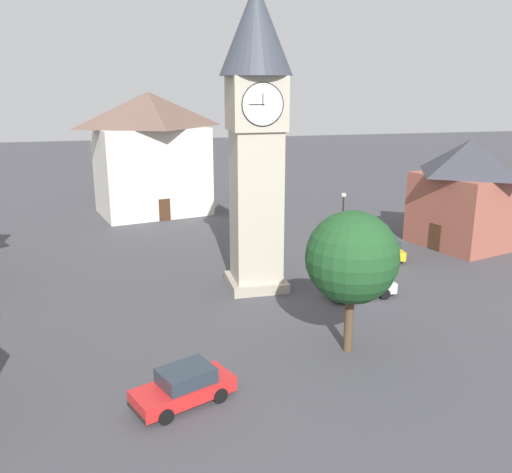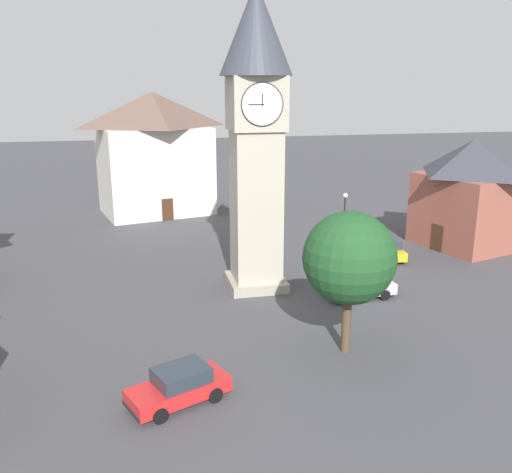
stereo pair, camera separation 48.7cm
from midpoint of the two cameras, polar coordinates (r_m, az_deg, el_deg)
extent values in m
plane|color=#424247|center=(35.00, 0.40, -5.25)|extent=(200.00, 200.00, 0.00)
cube|color=#A59C89|center=(34.90, 0.40, -4.79)|extent=(3.53, 3.53, 0.60)
cube|color=#B7AD99|center=(33.49, 0.42, 3.14)|extent=(2.82, 2.82, 9.27)
cube|color=#B7AD99|center=(32.71, 0.44, 13.77)|extent=(3.16, 3.16, 3.10)
cone|color=#383D47|center=(32.83, 0.45, 20.94)|extent=(4.26, 4.26, 5.10)
cylinder|color=white|center=(31.15, 1.13, 13.68)|extent=(2.37, 0.04, 2.37)
torus|color=black|center=(31.14, 1.13, 13.68)|extent=(2.43, 0.06, 2.43)
cube|color=black|center=(31.10, 1.15, 14.15)|extent=(0.05, 0.02, 0.66)
cube|color=black|center=(31.03, 0.49, 13.67)|extent=(0.90, 0.02, 0.04)
cylinder|color=white|center=(34.28, -0.19, 13.86)|extent=(2.37, 0.04, 2.37)
torus|color=black|center=(34.29, -0.19, 13.86)|extent=(2.43, 0.06, 2.43)
cube|color=gold|center=(41.71, 13.78, -1.38)|extent=(2.04, 4.23, 0.64)
cube|color=#28333D|center=(41.41, 13.91, -0.62)|extent=(1.73, 2.22, 0.64)
cylinder|color=black|center=(42.61, 12.16, -1.30)|extent=(0.27, 0.66, 0.64)
cylinder|color=black|center=(43.17, 14.16, -1.20)|extent=(0.27, 0.66, 0.64)
cylinder|color=black|center=(40.42, 13.33, -2.30)|extent=(0.27, 0.66, 0.64)
cylinder|color=black|center=(41.01, 15.42, -2.19)|extent=(0.27, 0.66, 0.64)
cube|color=black|center=(43.58, 12.81, -0.89)|extent=(1.67, 0.26, 0.16)
cube|color=silver|center=(33.69, 11.29, -5.35)|extent=(4.22, 2.02, 0.64)
cube|color=#28333D|center=(33.41, 11.12, -4.39)|extent=(2.22, 1.72, 0.64)
cylinder|color=black|center=(35.01, 12.43, -5.07)|extent=(0.66, 0.27, 0.64)
cylinder|color=black|center=(33.73, 13.76, -5.97)|extent=(0.66, 0.27, 0.64)
cylinder|color=black|center=(33.91, 8.78, -5.57)|extent=(0.66, 0.27, 0.64)
cylinder|color=black|center=(32.59, 10.01, -6.53)|extent=(0.66, 0.27, 0.64)
cube|color=black|center=(34.74, 14.22, -5.27)|extent=(0.25, 1.67, 0.16)
cube|color=red|center=(23.01, -7.49, -15.66)|extent=(4.44, 3.16, 0.64)
cube|color=#28333D|center=(22.75, -7.20, -14.22)|extent=(2.54, 2.25, 0.64)
cylinder|color=black|center=(22.09, -9.38, -18.04)|extent=(0.68, 0.45, 0.64)
cylinder|color=black|center=(23.32, -11.20, -16.15)|extent=(0.68, 0.45, 0.64)
cylinder|color=black|center=(23.07, -3.68, -16.25)|extent=(0.68, 0.45, 0.64)
cylinder|color=black|center=(24.25, -5.75, -14.57)|extent=(0.68, 0.45, 0.64)
cube|color=black|center=(22.42, -12.24, -17.50)|extent=(0.76, 1.58, 0.16)
cylinder|color=#2D3351|center=(38.32, 7.92, -2.87)|extent=(0.13, 0.13, 0.82)
cylinder|color=#2D3351|center=(38.29, 8.18, -2.90)|extent=(0.13, 0.13, 0.82)
cube|color=#D13838|center=(38.09, 8.09, -1.87)|extent=(0.42, 0.38, 0.60)
cylinder|color=#D13838|center=(38.15, 7.75, -1.91)|extent=(0.09, 0.09, 0.60)
cylinder|color=#D13838|center=(38.06, 8.44, -1.98)|extent=(0.09, 0.09, 0.60)
sphere|color=beige|center=(37.96, 8.12, -1.23)|extent=(0.22, 0.22, 0.22)
sphere|color=black|center=(37.94, 8.12, -1.20)|extent=(0.20, 0.20, 0.20)
cylinder|color=brown|center=(26.72, 9.97, -8.64)|extent=(0.44, 0.44, 3.21)
sphere|color=#1E4C23|center=(25.60, 10.30, -2.22)|extent=(4.39, 4.39, 4.39)
cube|color=silver|center=(55.11, -10.25, 6.81)|extent=(11.48, 9.46, 8.49)
pyramid|color=brown|center=(54.53, -10.56, 12.96)|extent=(12.06, 9.93, 3.33)
cube|color=#422819|center=(52.18, -8.98, 2.81)|extent=(1.09, 0.32, 2.10)
cube|color=#995142|center=(46.16, 21.54, 2.51)|extent=(7.72, 8.22, 5.72)
pyramid|color=#383842|center=(45.46, 22.07, 7.70)|extent=(8.10, 8.63, 2.73)
cube|color=#422819|center=(44.32, 18.76, -0.15)|extent=(0.38, 1.08, 2.10)
cylinder|color=black|center=(41.24, 9.53, 1.00)|extent=(0.12, 0.12, 4.42)
sphere|color=beige|center=(40.71, 9.69, 4.26)|extent=(0.36, 0.36, 0.36)
camera|label=1|loc=(0.24, -89.59, 0.12)|focal=38.16mm
camera|label=2|loc=(0.24, 90.41, -0.12)|focal=38.16mm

